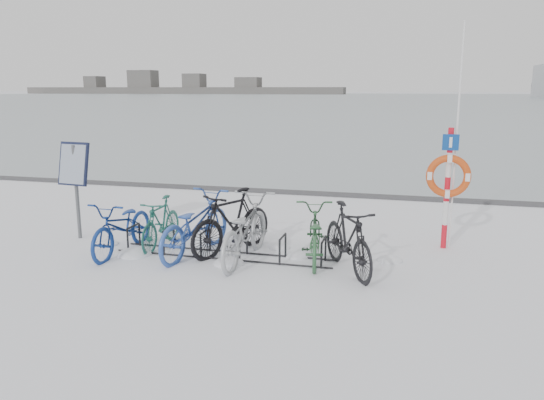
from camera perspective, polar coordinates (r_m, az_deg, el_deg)
ground at (r=9.64m, az=-5.15°, el=-6.03°), size 900.00×900.00×0.00m
ice_sheet at (r=163.67m, az=13.83°, el=10.56°), size 400.00×298.00×0.02m
quay_edge at (r=15.14m, az=2.41°, el=0.82°), size 400.00×0.25×0.10m
bike_rack at (r=9.59m, az=-5.17°, el=-5.00°), size 4.00×0.48×0.46m
info_board at (r=11.12m, az=-20.51°, el=3.07°), size 0.67×0.30×1.94m
lifebuoy_station at (r=10.24m, az=18.46°, el=2.43°), size 0.79×0.23×4.12m
shoreline at (r=296.35m, az=-10.51°, el=11.71°), size 180.00×12.00×9.50m
bike_0 at (r=10.09m, az=-15.75°, el=-2.55°), size 0.71×1.98×1.03m
bike_1 at (r=10.29m, az=-11.87°, el=-2.24°), size 0.50×1.64×0.98m
bike_2 at (r=9.71m, az=-8.33°, el=-2.44°), size 1.13×2.29×1.15m
bike_3 at (r=9.73m, az=-4.36°, el=-2.17°), size 1.39×2.04×1.20m
bike_4 at (r=9.27m, az=-2.99°, el=-2.98°), size 0.84×2.24×1.16m
bike_5 at (r=9.32m, az=4.54°, el=-3.47°), size 0.98×1.98×0.99m
bike_6 at (r=8.79m, az=8.18°, el=-3.96°), size 1.41×1.94×1.15m
snow_drifts at (r=9.73m, az=-5.66°, el=-5.87°), size 5.73×1.57×0.22m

